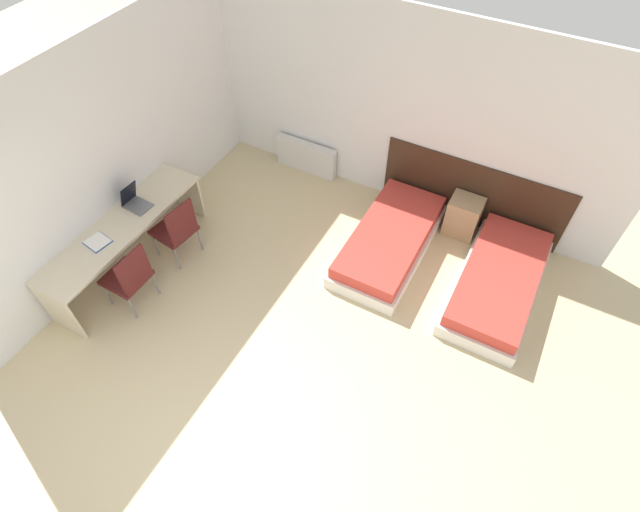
{
  "coord_description": "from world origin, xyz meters",
  "views": [
    {
      "loc": [
        1.79,
        -0.93,
        4.96
      ],
      "look_at": [
        0.0,
        2.37,
        0.55
      ],
      "focal_mm": 28.0,
      "sensor_mm": 36.0,
      "label": 1
    }
  ],
  "objects": [
    {
      "name": "radiator",
      "position": [
        -1.24,
        4.22,
        0.25
      ],
      "size": [
        0.96,
        0.12,
        0.49
      ],
      "color": "silver",
      "rests_on": "ground_plane"
    },
    {
      "name": "bed_near_door",
      "position": [
        1.94,
        3.31,
        0.18
      ],
      "size": [
        0.91,
        1.92,
        0.37
      ],
      "color": "silver",
      "rests_on": "ground_plane"
    },
    {
      "name": "chair_near_notebook",
      "position": [
        -1.79,
        1.12,
        0.5
      ],
      "size": [
        0.47,
        0.47,
        0.93
      ],
      "rotation": [
        0.0,
        0.0,
        -0.02
      ],
      "color": "#511919",
      "rests_on": "ground_plane"
    },
    {
      "name": "chair_near_laptop",
      "position": [
        -1.79,
        1.96,
        0.5
      ],
      "size": [
        0.51,
        0.51,
        0.93
      ],
      "rotation": [
        0.0,
        0.0,
        -0.13
      ],
      "color": "#511919",
      "rests_on": "ground_plane"
    },
    {
      "name": "desk",
      "position": [
        -2.24,
        1.54,
        0.58
      ],
      "size": [
        0.59,
        2.28,
        0.72
      ],
      "color": "beige",
      "rests_on": "ground_plane"
    },
    {
      "name": "laptop",
      "position": [
        -2.3,
        1.89,
        0.78
      ],
      "size": [
        0.32,
        0.25,
        0.31
      ],
      "rotation": [
        0.0,
        0.0,
        -0.05
      ],
      "color": "slate",
      "rests_on": "desk"
    },
    {
      "name": "bed_near_window",
      "position": [
        0.52,
        3.31,
        0.18
      ],
      "size": [
        0.91,
        1.92,
        0.37
      ],
      "color": "silver",
      "rests_on": "ground_plane"
    },
    {
      "name": "nightstand",
      "position": [
        1.23,
        4.09,
        0.28
      ],
      "size": [
        0.42,
        0.36,
        0.55
      ],
      "color": "tan",
      "rests_on": "ground_plane"
    },
    {
      "name": "open_notebook",
      "position": [
        -2.27,
        1.21,
        0.73
      ],
      "size": [
        0.3,
        0.28,
        0.02
      ],
      "rotation": [
        0.0,
        0.0,
        -0.16
      ],
      "color": "#1E4793",
      "rests_on": "desk"
    },
    {
      "name": "ground_plane",
      "position": [
        0.0,
        0.0,
        0.0
      ],
      "size": [
        20.0,
        20.0,
        0.0
      ],
      "primitive_type": "plane",
      "color": "beige"
    },
    {
      "name": "headboard_panel",
      "position": [
        1.23,
        4.3,
        0.49
      ],
      "size": [
        2.43,
        0.03,
        0.98
      ],
      "color": "#382316",
      "rests_on": "ground_plane"
    },
    {
      "name": "wall_back",
      "position": [
        0.0,
        4.34,
        1.35
      ],
      "size": [
        6.07,
        0.05,
        2.7
      ],
      "color": "white",
      "rests_on": "ground_plane"
    },
    {
      "name": "wall_left",
      "position": [
        -2.56,
        2.16,
        1.35
      ],
      "size": [
        0.05,
        5.32,
        2.7
      ],
      "color": "white",
      "rests_on": "ground_plane"
    }
  ]
}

